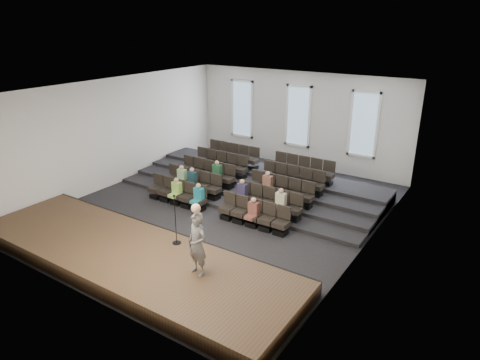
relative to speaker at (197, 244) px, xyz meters
The scene contains 14 objects.
ground 5.78m from the speaker, 118.94° to the left, with size 14.00×14.00×0.00m, color black.
ceiling 6.63m from the speaker, 118.94° to the left, with size 12.00×14.00×0.02m, color white.
wall_back 12.26m from the speaker, 102.79° to the left, with size 12.00×0.04×5.00m, color silver.
wall_front 3.60m from the speaker, 141.81° to the right, with size 12.00×0.04×5.00m, color silver.
wall_left 10.06m from the speaker, 150.72° to the left, with size 0.04×14.00×5.00m, color silver.
wall_right 6.00m from the speaker, 55.88° to the left, with size 0.04×14.00×5.00m, color silver.
stage 2.97m from the speaker, behind, with size 11.80×3.60×0.50m, color #44301D.
stage_lip 3.35m from the speaker, 149.99° to the left, with size 11.80×0.06×0.52m, color black.
risers 8.60m from the speaker, 108.54° to the left, with size 11.80×4.80×0.60m.
seating_rows 7.02m from the speaker, 112.80° to the left, with size 6.80×4.70×1.67m.
windows 12.21m from the speaker, 102.86° to the left, with size 8.44×0.10×3.24m.
audience 6.02m from the speaker, 119.17° to the left, with size 5.45×2.64×1.10m.
speaker is the anchor object (origin of this frame).
mic_stand 2.04m from the speaker, 149.68° to the left, with size 0.29×0.29×1.74m.
Camera 1 is at (9.62, -13.18, 7.45)m, focal length 32.00 mm.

